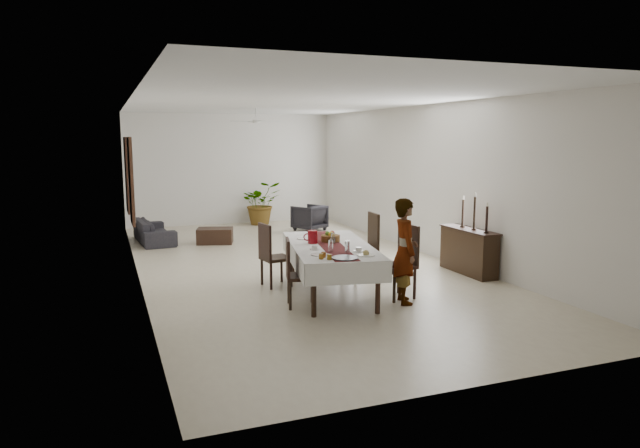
# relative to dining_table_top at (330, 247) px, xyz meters

# --- Properties ---
(floor) EXTENTS (6.00, 12.00, 0.00)m
(floor) POSITION_rel_dining_table_top_xyz_m (0.14, 2.18, -0.76)
(floor) COLOR beige
(floor) RESTS_ON ground
(ceiling) EXTENTS (6.00, 12.00, 0.02)m
(ceiling) POSITION_rel_dining_table_top_xyz_m (0.14, 2.18, 2.44)
(ceiling) COLOR silver
(ceiling) RESTS_ON wall_back
(wall_back) EXTENTS (6.00, 0.02, 3.20)m
(wall_back) POSITION_rel_dining_table_top_xyz_m (0.14, 8.18, 0.84)
(wall_back) COLOR white
(wall_back) RESTS_ON floor
(wall_front) EXTENTS (6.00, 0.02, 3.20)m
(wall_front) POSITION_rel_dining_table_top_xyz_m (0.14, -3.82, 0.84)
(wall_front) COLOR white
(wall_front) RESTS_ON floor
(wall_left) EXTENTS (0.02, 12.00, 3.20)m
(wall_left) POSITION_rel_dining_table_top_xyz_m (-2.86, 2.18, 0.84)
(wall_left) COLOR white
(wall_left) RESTS_ON floor
(wall_right) EXTENTS (0.02, 12.00, 3.20)m
(wall_right) POSITION_rel_dining_table_top_xyz_m (3.14, 2.18, 0.84)
(wall_right) COLOR white
(wall_right) RESTS_ON floor
(dining_table_top) EXTENTS (1.52, 2.69, 0.05)m
(dining_table_top) POSITION_rel_dining_table_top_xyz_m (0.00, 0.00, 0.00)
(dining_table_top) COLOR black
(dining_table_top) RESTS_ON table_leg_fl
(table_leg_fl) EXTENTS (0.09, 0.09, 0.74)m
(table_leg_fl) POSITION_rel_dining_table_top_xyz_m (-0.69, -1.09, -0.40)
(table_leg_fl) COLOR black
(table_leg_fl) RESTS_ON floor
(table_leg_fr) EXTENTS (0.09, 0.09, 0.74)m
(table_leg_fr) POSITION_rel_dining_table_top_xyz_m (0.23, -1.27, -0.40)
(table_leg_fr) COLOR black
(table_leg_fr) RESTS_ON floor
(table_leg_bl) EXTENTS (0.09, 0.09, 0.74)m
(table_leg_bl) POSITION_rel_dining_table_top_xyz_m (-0.23, 1.27, -0.40)
(table_leg_bl) COLOR black
(table_leg_bl) RESTS_ON floor
(table_leg_br) EXTENTS (0.09, 0.09, 0.74)m
(table_leg_br) POSITION_rel_dining_table_top_xyz_m (0.69, 1.09, -0.40)
(table_leg_br) COLOR black
(table_leg_br) RESTS_ON floor
(tablecloth_top) EXTENTS (1.74, 2.91, 0.01)m
(tablecloth_top) POSITION_rel_dining_table_top_xyz_m (0.00, 0.00, 0.03)
(tablecloth_top) COLOR silver
(tablecloth_top) RESTS_ON dining_table_top
(tablecloth_drape_left) EXTENTS (0.53, 2.67, 0.32)m
(tablecloth_drape_left) POSITION_rel_dining_table_top_xyz_m (-0.61, 0.12, -0.12)
(tablecloth_drape_left) COLOR silver
(tablecloth_drape_left) RESTS_ON dining_table_top
(tablecloth_drape_right) EXTENTS (0.53, 2.67, 0.32)m
(tablecloth_drape_right) POSITION_rel_dining_table_top_xyz_m (0.61, -0.12, -0.12)
(tablecloth_drape_right) COLOR white
(tablecloth_drape_right) RESTS_ON dining_table_top
(tablecloth_drape_near) EXTENTS (1.22, 0.25, 0.32)m
(tablecloth_drape_near) POSITION_rel_dining_table_top_xyz_m (-0.26, -1.33, -0.12)
(tablecloth_drape_near) COLOR white
(tablecloth_drape_near) RESTS_ON dining_table_top
(tablecloth_drape_far) EXTENTS (1.22, 0.25, 0.32)m
(tablecloth_drape_far) POSITION_rel_dining_table_top_xyz_m (0.26, 1.33, -0.12)
(tablecloth_drape_far) COLOR silver
(tablecloth_drape_far) RESTS_ON dining_table_top
(table_runner) EXTENTS (0.87, 2.66, 0.00)m
(table_runner) POSITION_rel_dining_table_top_xyz_m (0.00, 0.00, 0.04)
(table_runner) COLOR maroon
(table_runner) RESTS_ON tablecloth_top
(red_pitcher) EXTENTS (0.19, 0.19, 0.21)m
(red_pitcher) POSITION_rel_dining_table_top_xyz_m (-0.23, 0.21, 0.14)
(red_pitcher) COLOR maroon
(red_pitcher) RESTS_ON tablecloth_top
(pitcher_handle) EXTENTS (0.13, 0.04, 0.13)m
(pitcher_handle) POSITION_rel_dining_table_top_xyz_m (-0.32, 0.22, 0.14)
(pitcher_handle) COLOR maroon
(pitcher_handle) RESTS_ON red_pitcher
(wine_glass_near) EXTENTS (0.07, 0.07, 0.18)m
(wine_glass_near) POSITION_rel_dining_table_top_xyz_m (-0.01, -0.70, 0.13)
(wine_glass_near) COLOR silver
(wine_glass_near) RESTS_ON tablecloth_top
(wine_glass_mid) EXTENTS (0.07, 0.07, 0.18)m
(wine_glass_mid) POSITION_rel_dining_table_top_xyz_m (-0.21, -0.55, 0.13)
(wine_glass_mid) COLOR white
(wine_glass_mid) RESTS_ON tablecloth_top
(wine_glass_far) EXTENTS (0.07, 0.07, 0.18)m
(wine_glass_far) POSITION_rel_dining_table_top_xyz_m (0.06, 0.04, 0.13)
(wine_glass_far) COLOR silver
(wine_glass_far) RESTS_ON tablecloth_top
(teacup_right) EXTENTS (0.09, 0.09, 0.06)m
(teacup_right) POSITION_rel_dining_table_top_xyz_m (0.19, -0.68, 0.07)
(teacup_right) COLOR white
(teacup_right) RESTS_ON saucer_right
(saucer_right) EXTENTS (0.16, 0.16, 0.01)m
(saucer_right) POSITION_rel_dining_table_top_xyz_m (0.19, -0.68, 0.04)
(saucer_right) COLOR silver
(saucer_right) RESTS_ON tablecloth_top
(teacup_left) EXTENTS (0.09, 0.09, 0.06)m
(teacup_left) POSITION_rel_dining_table_top_xyz_m (-0.38, -0.30, 0.07)
(teacup_left) COLOR white
(teacup_left) RESTS_ON saucer_left
(saucer_left) EXTENTS (0.16, 0.16, 0.01)m
(saucer_left) POSITION_rel_dining_table_top_xyz_m (-0.38, -0.30, 0.04)
(saucer_left) COLOR white
(saucer_left) RESTS_ON tablecloth_top
(plate_near_right) EXTENTS (0.25, 0.25, 0.02)m
(plate_near_right) POSITION_rel_dining_table_top_xyz_m (0.16, -1.00, 0.05)
(plate_near_right) COLOR white
(plate_near_right) RESTS_ON tablecloth_top
(bread_near_right) EXTENTS (0.09, 0.09, 0.09)m
(bread_near_right) POSITION_rel_dining_table_top_xyz_m (0.16, -1.00, 0.07)
(bread_near_right) COLOR tan
(bread_near_right) RESTS_ON plate_near_right
(plate_near_left) EXTENTS (0.25, 0.25, 0.02)m
(plate_near_left) POSITION_rel_dining_table_top_xyz_m (-0.46, -0.72, 0.05)
(plate_near_left) COLOR silver
(plate_near_left) RESTS_ON tablecloth_top
(plate_far_left) EXTENTS (0.25, 0.25, 0.02)m
(plate_far_left) POSITION_rel_dining_table_top_xyz_m (-0.22, 0.63, 0.05)
(plate_far_left) COLOR silver
(plate_far_left) RESTS_ON tablecloth_top
(serving_tray) EXTENTS (0.38, 0.38, 0.02)m
(serving_tray) POSITION_rel_dining_table_top_xyz_m (-0.21, -1.09, 0.05)
(serving_tray) COLOR #3A3B3F
(serving_tray) RESTS_ON tablecloth_top
(jam_jar_a) EXTENTS (0.07, 0.07, 0.08)m
(jam_jar_a) POSITION_rel_dining_table_top_xyz_m (-0.45, -1.07, 0.08)
(jam_jar_a) COLOR #8A6014
(jam_jar_a) RESTS_ON tablecloth_top
(jam_jar_b) EXTENTS (0.07, 0.07, 0.08)m
(jam_jar_b) POSITION_rel_dining_table_top_xyz_m (-0.54, -0.99, 0.08)
(jam_jar_b) COLOR #8C5914
(jam_jar_b) RESTS_ON tablecloth_top
(jam_jar_c) EXTENTS (0.07, 0.07, 0.08)m
(jam_jar_c) POSITION_rel_dining_table_top_xyz_m (-0.47, -0.90, 0.08)
(jam_jar_c) COLOR brown
(jam_jar_c) RESTS_ON tablecloth_top
(fruit_basket) EXTENTS (0.32, 0.32, 0.11)m
(fruit_basket) POSITION_rel_dining_table_top_xyz_m (0.10, 0.25, 0.09)
(fruit_basket) COLOR brown
(fruit_basket) RESTS_ON tablecloth_top
(fruit_red) EXTENTS (0.09, 0.09, 0.09)m
(fruit_red) POSITION_rel_dining_table_top_xyz_m (0.14, 0.26, 0.17)
(fruit_red) COLOR maroon
(fruit_red) RESTS_ON fruit_basket
(fruit_green) EXTENTS (0.08, 0.08, 0.08)m
(fruit_green) POSITION_rel_dining_table_top_xyz_m (0.07, 0.29, 0.17)
(fruit_green) COLOR #518427
(fruit_green) RESTS_ON fruit_basket
(fruit_yellow) EXTENTS (0.09, 0.09, 0.09)m
(fruit_yellow) POSITION_rel_dining_table_top_xyz_m (0.09, 0.20, 0.17)
(fruit_yellow) COLOR yellow
(fruit_yellow) RESTS_ON fruit_basket
(chair_right_near_seat) EXTENTS (0.56, 0.56, 0.06)m
(chair_right_near_seat) POSITION_rel_dining_table_top_xyz_m (0.87, -0.64, -0.25)
(chair_right_near_seat) COLOR black
(chair_right_near_seat) RESTS_ON chair_right_near_leg_fl
(chair_right_near_leg_fl) EXTENTS (0.06, 0.06, 0.48)m
(chair_right_near_leg_fl) POSITION_rel_dining_table_top_xyz_m (1.10, -0.80, -0.52)
(chair_right_near_leg_fl) COLOR black
(chair_right_near_leg_fl) RESTS_ON floor
(chair_right_near_leg_fr) EXTENTS (0.06, 0.06, 0.48)m
(chair_right_near_leg_fr) POSITION_rel_dining_table_top_xyz_m (1.03, -0.41, -0.52)
(chair_right_near_leg_fr) COLOR black
(chair_right_near_leg_fr) RESTS_ON floor
(chair_right_near_leg_bl) EXTENTS (0.06, 0.06, 0.48)m
(chair_right_near_leg_bl) POSITION_rel_dining_table_top_xyz_m (0.71, -0.87, -0.52)
(chair_right_near_leg_bl) COLOR black
(chair_right_near_leg_bl) RESTS_ON floor
(chair_right_near_leg_br) EXTENTS (0.06, 0.06, 0.48)m
(chair_right_near_leg_br) POSITION_rel_dining_table_top_xyz_m (0.64, -0.48, -0.52)
(chair_right_near_leg_br) COLOR black
(chair_right_near_leg_br) RESTS_ON floor
(chair_right_near_back) EXTENTS (0.13, 0.49, 0.62)m
(chair_right_near_back) POSITION_rel_dining_table_top_xyz_m (1.09, -0.60, 0.08)
(chair_right_near_back) COLOR black
(chair_right_near_back) RESTS_ON chair_right_near_seat
(chair_right_far_seat) EXTENTS (0.53, 0.53, 0.06)m
(chair_right_far_seat) POSITION_rel_dining_table_top_xyz_m (0.96, 0.85, -0.25)
(chair_right_far_seat) COLOR black
(chair_right_far_seat) RESTS_ON chair_right_far_leg_fl
(chair_right_far_leg_fl) EXTENTS (0.05, 0.05, 0.48)m
(chair_right_far_leg_fl) POSITION_rel_dining_table_top_xyz_m (1.14, 0.64, -0.52)
(chair_right_far_leg_fl) COLOR black
(chair_right_far_leg_fl) RESTS_ON floor
(chair_right_far_leg_fr) EXTENTS (0.05, 0.05, 0.48)m
(chair_right_far_leg_fr) POSITION_rel_dining_table_top_xyz_m (1.18, 1.04, -0.52)
(chair_right_far_leg_fr) COLOR black
(chair_right_far_leg_fr) RESTS_ON floor
(chair_right_far_leg_bl) EXTENTS (0.05, 0.05, 0.48)m
(chair_right_far_leg_bl) POSITION_rel_dining_table_top_xyz_m (0.75, 0.67, -0.52)
(chair_right_far_leg_bl) COLOR black
(chair_right_far_leg_bl) RESTS_ON floor
(chair_right_far_leg_br) EXTENTS (0.05, 0.05, 0.48)m
(chair_right_far_leg_br) POSITION_rel_dining_table_top_xyz_m (0.78, 1.07, -0.52)
(chair_right_far_leg_br) COLOR black
(chair_right_far_leg_br) RESTS_ON floor
(chair_right_far_back) EXTENTS (0.08, 0.49, 0.62)m
(chair_right_far_back) POSITION_rel_dining_table_top_xyz_m (1.18, 0.84, 0.08)
(chair_right_far_back) COLOR black
(chair_right_far_back) RESTS_ON chair_right_far_seat
(chair_left_near_seat) EXTENTS (0.53, 0.53, 0.05)m
(chair_left_near_seat) POSITION_rel_dining_table_top_xyz_m (-0.68, -0.54, -0.31)
(chair_left_near_seat) COLOR black
(chair_left_near_seat) RESTS_ON chair_left_near_leg_fl
(chair_left_near_leg_fl) EXTENTS (0.05, 0.05, 0.43)m
(chair_left_near_leg_fl) POSITION_rel_dining_table_top_xyz_m (-0.81, -0.32, -0.55)
(chair_left_near_leg_fl) COLOR black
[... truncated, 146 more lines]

